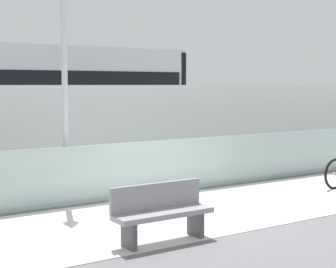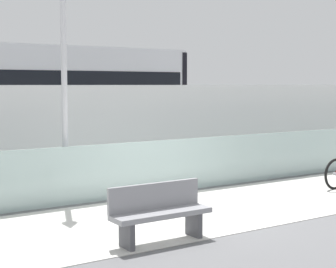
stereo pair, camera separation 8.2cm
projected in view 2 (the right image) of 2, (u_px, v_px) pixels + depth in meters
ground_plane at (193, 212)px, 10.17m from camera, size 200.00×200.00×0.00m
bike_path_deck at (193, 212)px, 10.17m from camera, size 32.00×3.20×0.01m
glass_parapet at (143, 169)px, 11.66m from camera, size 32.00×0.05×1.17m
concrete_barrier_wall at (105, 134)px, 13.11m from camera, size 32.00×0.36×2.38m
tram_rail_near at (67, 169)px, 15.29m from camera, size 32.00×0.08×0.01m
tram_rail_far at (48, 163)px, 16.49m from camera, size 32.00×0.08×0.01m
lamp_post_antenna at (64, 39)px, 10.77m from camera, size 0.28×0.28×5.20m
bench at (159, 211)px, 8.21m from camera, size 1.60×0.45×0.89m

